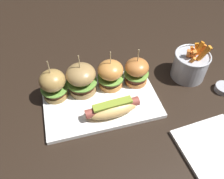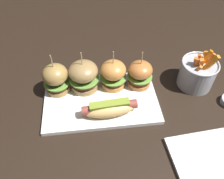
{
  "view_description": "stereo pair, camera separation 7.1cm",
  "coord_description": "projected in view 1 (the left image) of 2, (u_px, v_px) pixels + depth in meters",
  "views": [
    {
      "loc": [
        -0.09,
        -0.46,
        0.58
      ],
      "look_at": [
        0.04,
        0.0,
        0.05
      ],
      "focal_mm": 36.97,
      "sensor_mm": 36.0,
      "label": 1
    },
    {
      "loc": [
        -0.02,
        -0.48,
        0.58
      ],
      "look_at": [
        0.04,
        0.0,
        0.05
      ],
      "focal_mm": 36.97,
      "sensor_mm": 36.0,
      "label": 2
    }
  ],
  "objects": [
    {
      "name": "ground_plane",
      "position": [
        101.0,
        103.0,
        0.75
      ],
      "size": [
        3.0,
        3.0,
        0.0
      ],
      "primitive_type": "plane",
      "color": "black"
    },
    {
      "name": "slider_center_left",
      "position": [
        81.0,
        79.0,
        0.73
      ],
      "size": [
        0.1,
        0.1,
        0.14
      ],
      "color": "#997747",
      "rests_on": "platter_main"
    },
    {
      "name": "slider_far_right",
      "position": [
        137.0,
        71.0,
        0.76
      ],
      "size": [
        0.08,
        0.08,
        0.14
      ],
      "color": "#B86D33",
      "rests_on": "platter_main"
    },
    {
      "name": "hot_dog",
      "position": [
        113.0,
        108.0,
        0.68
      ],
      "size": [
        0.17,
        0.07,
        0.05
      ],
      "color": "#DCAE65",
      "rests_on": "platter_main"
    },
    {
      "name": "slider_center_right",
      "position": [
        111.0,
        74.0,
        0.75
      ],
      "size": [
        0.09,
        0.09,
        0.14
      ],
      "color": "#C6803C",
      "rests_on": "platter_main"
    },
    {
      "name": "sauce_ramekin",
      "position": [
        224.0,
        88.0,
        0.78
      ],
      "size": [
        0.06,
        0.06,
        0.02
      ],
      "color": "#A8AAB2",
      "rests_on": "ground"
    },
    {
      "name": "slider_far_left",
      "position": [
        53.0,
        84.0,
        0.71
      ],
      "size": [
        0.09,
        0.09,
        0.14
      ],
      "color": "#9E7B41",
      "rests_on": "platter_main"
    },
    {
      "name": "fries_bucket",
      "position": [
        190.0,
        65.0,
        0.79
      ],
      "size": [
        0.12,
        0.12,
        0.15
      ],
      "color": "#A8AAB2",
      "rests_on": "ground"
    },
    {
      "name": "platter_main",
      "position": [
        101.0,
        101.0,
        0.74
      ],
      "size": [
        0.36,
        0.22,
        0.01
      ],
      "primitive_type": "cube",
      "color": "white",
      "rests_on": "ground"
    },
    {
      "name": "side_plate",
      "position": [
        215.0,
        150.0,
        0.63
      ],
      "size": [
        0.19,
        0.19,
        0.01
      ],
      "primitive_type": "cube",
      "rotation": [
        0.0,
        0.0,
        0.07
      ],
      "color": "white",
      "rests_on": "ground"
    }
  ]
}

